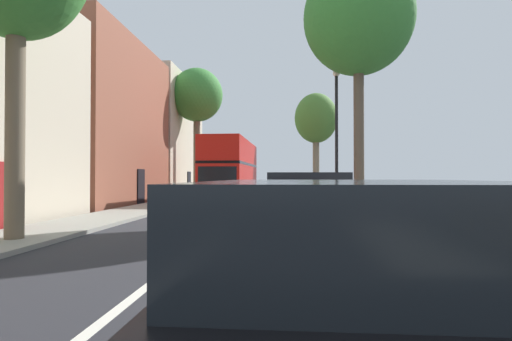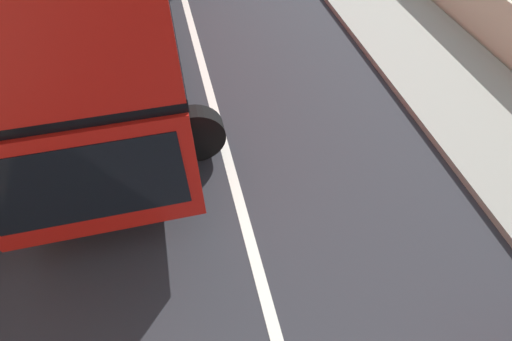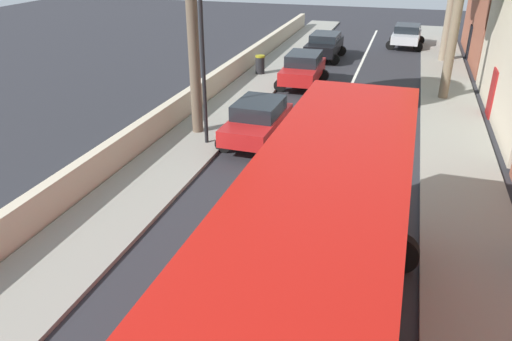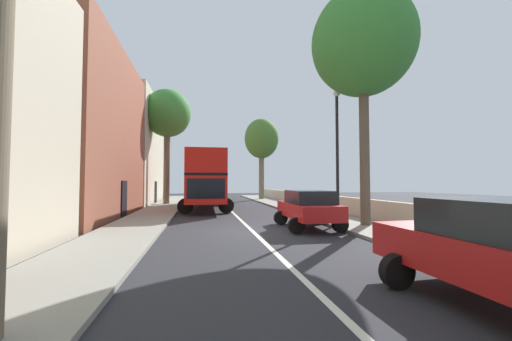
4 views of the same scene
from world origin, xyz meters
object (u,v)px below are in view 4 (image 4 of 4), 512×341
(lamppost_right, at_px, (337,145))
(street_tree_right_3, at_px, (261,140))
(double_decker_bus, at_px, (206,178))
(parked_car_red_right_2, at_px, (308,207))
(street_tree_left_2, at_px, (167,115))
(parked_car_red_right_0, at_px, (511,250))
(street_tree_right_1, at_px, (363,44))

(lamppost_right, bearing_deg, street_tree_right_3, 88.53)
(double_decker_bus, distance_m, parked_car_red_right_2, 11.34)
(street_tree_right_3, bearing_deg, street_tree_left_2, -148.62)
(lamppost_right, bearing_deg, parked_car_red_right_2, -155.22)
(double_decker_bus, bearing_deg, street_tree_right_3, 58.20)
(parked_car_red_right_2, bearing_deg, lamppost_right, 24.78)
(lamppost_right, bearing_deg, street_tree_left_2, 123.75)
(parked_car_red_right_0, relative_size, street_tree_right_3, 0.45)
(parked_car_red_right_0, bearing_deg, street_tree_right_3, 85.48)
(street_tree_right_1, xyz_separation_m, street_tree_left_2, (-10.20, 15.10, -0.18))
(parked_car_red_right_0, height_order, street_tree_left_2, street_tree_left_2)
(parked_car_red_right_2, height_order, street_tree_left_2, street_tree_left_2)
(street_tree_right_3, bearing_deg, parked_car_red_right_2, -96.32)
(street_tree_right_3, bearing_deg, lamppost_right, -91.47)
(parked_car_red_right_0, distance_m, street_tree_right_1, 11.27)
(parked_car_red_right_0, bearing_deg, street_tree_left_2, 108.09)
(parked_car_red_right_0, bearing_deg, lamppost_right, 78.94)
(street_tree_right_1, bearing_deg, parked_car_red_right_0, -107.62)
(parked_car_red_right_2, xyz_separation_m, street_tree_right_3, (2.32, 20.95, 6.06))
(double_decker_bus, height_order, lamppost_right, lamppost_right)
(parked_car_red_right_2, distance_m, street_tree_left_2, 18.20)
(street_tree_left_2, bearing_deg, parked_car_red_right_0, -71.91)
(double_decker_bus, xyz_separation_m, parked_car_red_right_2, (4.20, -10.44, -1.42))
(street_tree_left_2, height_order, street_tree_right_3, street_tree_left_2)
(parked_car_red_right_0, bearing_deg, street_tree_right_1, 72.38)
(street_tree_left_2, height_order, lamppost_right, street_tree_left_2)
(street_tree_right_1, distance_m, street_tree_right_3, 21.19)
(double_decker_bus, xyz_separation_m, street_tree_left_2, (-3.40, 4.46, 5.74))
(parked_car_red_right_0, height_order, street_tree_right_1, street_tree_right_1)
(street_tree_right_1, bearing_deg, double_decker_bus, 122.59)
(parked_car_red_right_2, xyz_separation_m, street_tree_left_2, (-7.60, 14.90, 7.16))
(double_decker_bus, height_order, parked_car_red_right_0, double_decker_bus)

